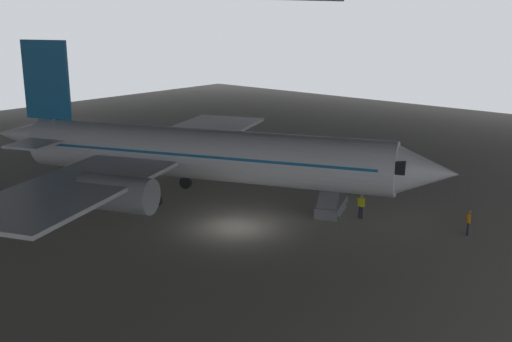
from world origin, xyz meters
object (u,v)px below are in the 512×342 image
Objects in this scene: baggage_tug at (111,165)px; airplane_main at (195,154)px; boarding_stairs at (332,201)px; crew_worker_by_stairs at (361,205)px; crew_worker_near_nose at (469,221)px.

airplane_main is at bearing -94.14° from baggage_tug.
airplane_main reaches higher than boarding_stairs.
baggage_tug is (-3.25, 19.75, -0.19)m from boarding_stairs.
airplane_main is 13.41× the size of baggage_tug.
airplane_main is 21.09× the size of crew_worker_by_stairs.
airplane_main is 20.94× the size of crew_worker_near_nose.
baggage_tug is at bearing 99.68° from crew_worker_near_nose.
baggage_tug is (-3.37, 21.90, -0.36)m from crew_worker_by_stairs.
baggage_tug is at bearing 99.35° from boarding_stairs.
boarding_stairs is at bearing -65.04° from airplane_main.
crew_worker_near_nose is 28.76m from baggage_tug.
crew_worker_near_nose is 6.60m from crew_worker_by_stairs.
crew_worker_near_nose reaches higher than baggage_tug.
boarding_stairs is (4.05, -8.70, -2.62)m from airplane_main.
boarding_stairs is 8.74m from crew_worker_near_nose.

